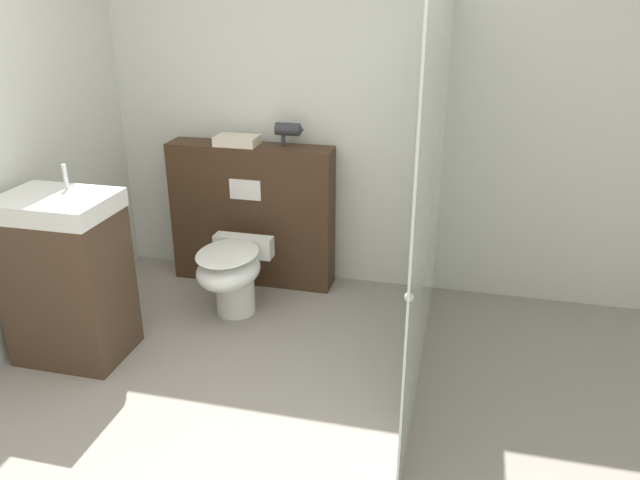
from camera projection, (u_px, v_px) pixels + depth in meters
name	position (u px, v px, depth m)	size (l,w,h in m)	color
wall_back	(336.00, 106.00, 4.15)	(8.00, 0.06, 2.50)	silver
partition_panel	(252.00, 214.00, 4.39)	(1.15, 0.24, 1.00)	#3D2819
shower_glass	(431.00, 201.00, 3.15)	(0.04, 2.05, 1.99)	silver
toilet	(232.00, 272.00, 3.98)	(0.40, 0.58, 0.47)	white
sink_vanity	(68.00, 278.00, 3.49)	(0.60, 0.46, 1.11)	#473323
hair_drier	(289.00, 130.00, 4.12)	(0.19, 0.09, 0.16)	#2D2D33
folded_towel	(237.00, 141.00, 4.19)	(0.28, 0.19, 0.06)	beige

